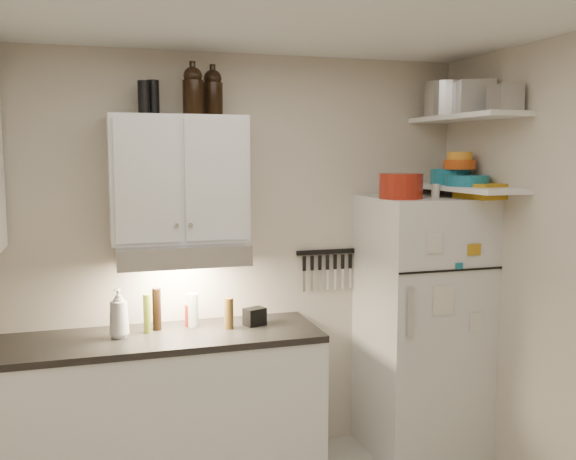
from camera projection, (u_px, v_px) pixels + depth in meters
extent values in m
cube|color=beige|center=(223.00, 259.00, 4.13)|extent=(3.20, 0.02, 2.60)
cube|color=white|center=(143.00, 416.00, 3.78)|extent=(2.10, 0.60, 0.88)
cube|color=black|center=(141.00, 340.00, 3.72)|extent=(2.10, 0.62, 0.04)
cube|color=white|center=(178.00, 179.00, 3.81)|extent=(0.80, 0.33, 0.75)
cube|color=silver|center=(181.00, 253.00, 3.80)|extent=(0.76, 0.46, 0.12)
cube|color=silver|center=(422.00, 326.00, 4.21)|extent=(0.70, 0.68, 1.70)
cube|color=white|center=(466.00, 117.00, 3.99)|extent=(0.30, 0.95, 0.03)
cube|color=white|center=(464.00, 188.00, 4.04)|extent=(0.30, 0.95, 0.03)
cube|color=black|center=(326.00, 252.00, 4.31)|extent=(0.42, 0.02, 0.03)
cylinder|color=maroon|center=(401.00, 186.00, 3.94)|extent=(0.33, 0.33, 0.16)
cube|color=#BB8617|center=(482.00, 191.00, 3.94)|extent=(0.27, 0.32, 0.09)
cylinder|color=silver|center=(435.00, 191.00, 4.02)|extent=(0.07, 0.07, 0.09)
cylinder|color=silver|center=(449.00, 100.00, 4.19)|extent=(0.41, 0.41, 0.22)
cube|color=#AAAAAD|center=(475.00, 98.00, 3.96)|extent=(0.26, 0.25, 0.21)
cube|color=#AAAAAD|center=(505.00, 98.00, 3.68)|extent=(0.16, 0.16, 0.15)
cylinder|color=#187088|center=(450.00, 177.00, 4.21)|extent=(0.25, 0.25, 0.10)
cylinder|color=#CE4C13|center=(459.00, 164.00, 4.11)|extent=(0.20, 0.20, 0.06)
cylinder|color=orange|center=(460.00, 156.00, 4.11)|extent=(0.16, 0.16, 0.05)
cylinder|color=#187088|center=(467.00, 181.00, 3.99)|extent=(0.31, 0.31, 0.07)
cylinder|color=black|center=(153.00, 98.00, 3.77)|extent=(0.07, 0.07, 0.20)
cylinder|color=black|center=(144.00, 98.00, 3.70)|extent=(0.09, 0.09, 0.19)
imported|color=white|center=(119.00, 310.00, 3.69)|extent=(0.17, 0.17, 0.33)
cylinder|color=brown|center=(229.00, 313.00, 3.88)|extent=(0.07, 0.07, 0.19)
cylinder|color=olive|center=(147.00, 314.00, 3.79)|extent=(0.05, 0.05, 0.23)
cylinder|color=black|center=(157.00, 309.00, 3.85)|extent=(0.07, 0.07, 0.25)
cylinder|color=silver|center=(193.00, 310.00, 3.93)|extent=(0.07, 0.07, 0.21)
cylinder|color=maroon|center=(190.00, 315.00, 3.94)|extent=(0.07, 0.07, 0.13)
cube|color=black|center=(255.00, 317.00, 3.97)|extent=(0.15, 0.13, 0.11)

